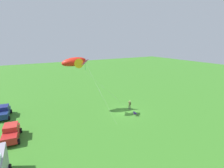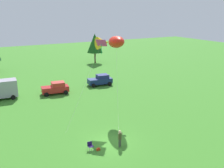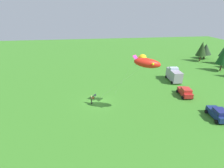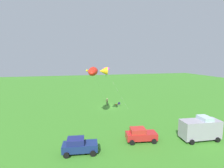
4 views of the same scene
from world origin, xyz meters
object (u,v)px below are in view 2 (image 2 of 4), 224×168
object	(u,v)px
backpack_on_grass	(98,149)
kite_large_fish	(113,42)
car_red_sedan	(56,88)
car_navy_hatch	(100,80)
person_kite_flyer	(120,137)
folding_chair	(90,145)
kite_diamond_rainbow	(101,45)

from	to	relation	value
backpack_on_grass	kite_large_fish	bearing A→B (deg)	53.63
backpack_on_grass	car_red_sedan	size ratio (longest dim) A/B	0.07
car_red_sedan	car_navy_hatch	xyz separation A→B (m)	(8.43, 1.06, 0.00)
person_kite_flyer	car_navy_hatch	world-z (taller)	car_navy_hatch
kite_large_fish	car_red_sedan	bearing A→B (deg)	113.41
backpack_on_grass	kite_large_fish	world-z (taller)	kite_large_fish
person_kite_flyer	car_red_sedan	size ratio (longest dim) A/B	0.40
folding_chair	kite_diamond_rainbow	size ratio (longest dim) A/B	0.09
person_kite_flyer	kite_diamond_rainbow	xyz separation A→B (m)	(1.83, 7.72, 7.99)
person_kite_flyer	kite_large_fish	size ratio (longest dim) A/B	0.16
backpack_on_grass	kite_large_fish	size ratio (longest dim) A/B	0.03
person_kite_flyer	kite_diamond_rainbow	size ratio (longest dim) A/B	0.18
folding_chair	car_red_sedan	distance (m)	18.69
backpack_on_grass	car_red_sedan	bearing A→B (deg)	85.05
person_kite_flyer	car_navy_hatch	size ratio (longest dim) A/B	0.40
car_red_sedan	car_navy_hatch	distance (m)	8.50
car_red_sedan	car_navy_hatch	bearing A→B (deg)	14.78
car_navy_hatch	kite_diamond_rainbow	size ratio (longest dim) A/B	0.45
car_navy_hatch	kite_large_fish	xyz separation A→B (m)	(-3.86, -11.62, 8.11)
folding_chair	backpack_on_grass	size ratio (longest dim) A/B	2.56
backpack_on_grass	folding_chair	bearing A→B (deg)	144.68
car_red_sedan	backpack_on_grass	bearing A→B (deg)	-87.37
kite_diamond_rainbow	kite_large_fish	bearing A→B (deg)	26.76
car_red_sedan	kite_large_fish	xyz separation A→B (m)	(4.57, -10.56, 8.11)
kite_diamond_rainbow	car_navy_hatch	bearing A→B (deg)	64.45
car_red_sedan	car_navy_hatch	size ratio (longest dim) A/B	1.01
backpack_on_grass	kite_large_fish	distance (m)	13.78
kite_diamond_rainbow	folding_chair	bearing A→B (deg)	-123.92
person_kite_flyer	backpack_on_grass	size ratio (longest dim) A/B	5.44
car_red_sedan	kite_large_fish	size ratio (longest dim) A/B	0.40
folding_chair	kite_large_fish	size ratio (longest dim) A/B	0.07
folding_chair	car_red_sedan	xyz separation A→B (m)	(2.28, 18.55, 0.46)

